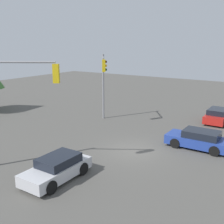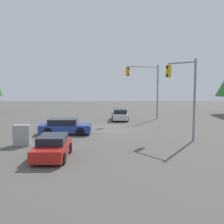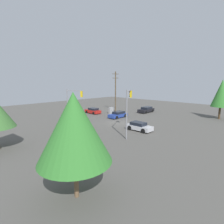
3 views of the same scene
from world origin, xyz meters
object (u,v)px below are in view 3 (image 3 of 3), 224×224
sedan_silver (139,126)px  traffic_signal_main (73,101)px  sedan_red (93,111)px  traffic_signal_cross (128,104)px  sedan_blue (118,115)px  sedan_dark (146,110)px  electrical_cabinet (111,110)px

sedan_silver → traffic_signal_main: (4.55, -11.04, 3.58)m
sedan_red → traffic_signal_cross: traffic_signal_cross is taller
sedan_blue → traffic_signal_main: size_ratio=0.70×
traffic_signal_cross → sedan_blue: bearing=17.3°
sedan_blue → traffic_signal_main: bearing=77.8°
sedan_dark → traffic_signal_cross: size_ratio=0.72×
sedan_dark → sedan_red: 13.16m
sedan_dark → sedan_silver: size_ratio=1.16×
sedan_blue → electrical_cabinet: electrical_cabinet is taller
traffic_signal_main → traffic_signal_cross: size_ratio=0.96×
sedan_red → traffic_signal_cross: 18.95m
sedan_red → electrical_cabinet: size_ratio=2.75×
sedan_red → sedan_blue: bearing=-86.5°
sedan_blue → traffic_signal_main: (9.68, -2.10, 3.58)m
sedan_blue → traffic_signal_cross: 12.93m
electrical_cabinet → traffic_signal_main: bearing=10.7°
sedan_dark → sedan_red: (10.08, -8.46, -0.03)m
sedan_silver → sedan_red: sedan_red is taller
sedan_silver → traffic_signal_cross: traffic_signal_cross is taller
electrical_cabinet → sedan_blue: bearing=61.5°
electrical_cabinet → traffic_signal_cross: bearing=52.0°
sedan_silver → sedan_blue: 10.30m
sedan_dark → electrical_cabinet: size_ratio=3.20×
sedan_red → traffic_signal_cross: (7.76, 16.85, 3.88)m
sedan_dark → electrical_cabinet: (7.24, -5.16, 0.07)m
sedan_dark → sedan_silver: 16.83m
sedan_blue → sedan_red: 7.68m
sedan_red → electrical_cabinet: bearing=-49.3°
sedan_dark → traffic_signal_cross: bearing=115.2°
sedan_red → traffic_signal_main: traffic_signal_main is taller
sedan_dark → electrical_cabinet: 8.90m
sedan_dark → sedan_blue: (9.61, -0.80, -0.02)m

